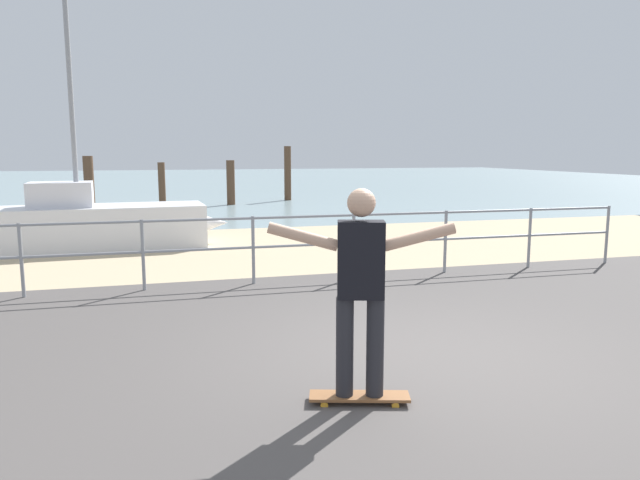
% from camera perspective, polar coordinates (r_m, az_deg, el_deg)
% --- Properties ---
extents(ground_plane, '(24.00, 10.00, 0.04)m').
position_cam_1_polar(ground_plane, '(5.11, 14.37, -14.82)').
color(ground_plane, '#514C49').
rests_on(ground_plane, ground).
extents(beach_strip, '(24.00, 6.00, 0.04)m').
position_cam_1_polar(beach_strip, '(12.45, -4.06, -0.67)').
color(beach_strip, tan).
rests_on(beach_strip, ground).
extents(sea_surface, '(72.00, 50.00, 0.04)m').
position_cam_1_polar(sea_surface, '(40.17, -11.92, 5.60)').
color(sea_surface, '#849EA3').
rests_on(sea_surface, ground).
extents(railing_fence, '(12.80, 0.05, 1.05)m').
position_cam_1_polar(railing_fence, '(8.85, -6.53, 0.06)').
color(railing_fence, gray).
rests_on(railing_fence, ground).
extents(sailboat, '(5.01, 1.67, 5.78)m').
position_cam_1_polar(sailboat, '(12.88, -20.38, 1.49)').
color(sailboat, silver).
rests_on(sailboat, ground).
extents(skateboard, '(0.82, 0.42, 0.08)m').
position_cam_1_polar(skateboard, '(4.86, 3.85, -14.97)').
color(skateboard, brown).
rests_on(skateboard, ground).
extents(skateboarder, '(1.41, 0.49, 1.65)m').
position_cam_1_polar(skateboarder, '(4.56, 3.97, -3.97)').
color(skateboarder, '#26262B').
rests_on(skateboarder, skateboard).
extents(groyne_post_0, '(0.35, 0.35, 1.84)m').
position_cam_1_polar(groyne_post_0, '(22.36, -21.56, 5.26)').
color(groyne_post_0, '#513826').
rests_on(groyne_post_0, ground).
extents(groyne_post_1, '(0.25, 0.25, 1.61)m').
position_cam_1_polar(groyne_post_1, '(21.94, -15.14, 5.20)').
color(groyne_post_1, '#513826').
rests_on(groyne_post_1, ground).
extents(groyne_post_2, '(0.31, 0.31, 1.68)m').
position_cam_1_polar(groyne_post_2, '(22.21, -8.68, 5.52)').
color(groyne_post_2, '#513826').
rests_on(groyne_post_2, ground).
extents(groyne_post_3, '(0.28, 0.28, 2.21)m').
position_cam_1_polar(groyne_post_3, '(24.03, -3.17, 6.48)').
color(groyne_post_3, '#513826').
rests_on(groyne_post_3, ground).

